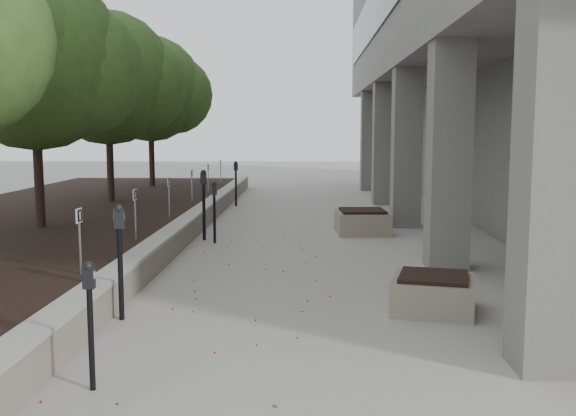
# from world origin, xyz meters

# --- Properties ---
(ground) EXTENTS (90.00, 90.00, 0.00)m
(ground) POSITION_xyz_m (0.00, 0.00, 0.00)
(ground) COLOR #9D9890
(ground) RESTS_ON ground
(retaining_wall) EXTENTS (0.39, 26.00, 0.50)m
(retaining_wall) POSITION_xyz_m (-1.82, 9.00, 0.25)
(retaining_wall) COLOR gray
(retaining_wall) RESTS_ON ground
(planting_bed) EXTENTS (7.00, 26.00, 0.40)m
(planting_bed) POSITION_xyz_m (-5.50, 9.00, 0.20)
(planting_bed) COLOR black
(planting_bed) RESTS_ON ground
(crabapple_tree_3) EXTENTS (4.60, 4.00, 5.44)m
(crabapple_tree_3) POSITION_xyz_m (-4.80, 8.00, 3.12)
(crabapple_tree_3) COLOR #2F521F
(crabapple_tree_3) RESTS_ON planting_bed
(crabapple_tree_4) EXTENTS (4.60, 4.00, 5.44)m
(crabapple_tree_4) POSITION_xyz_m (-4.80, 13.00, 3.12)
(crabapple_tree_4) COLOR #2F521F
(crabapple_tree_4) RESTS_ON planting_bed
(crabapple_tree_5) EXTENTS (4.60, 4.00, 5.44)m
(crabapple_tree_5) POSITION_xyz_m (-4.80, 18.00, 3.12)
(crabapple_tree_5) COLOR #2F521F
(crabapple_tree_5) RESTS_ON planting_bed
(parking_sign_3) EXTENTS (0.04, 0.22, 0.96)m
(parking_sign_3) POSITION_xyz_m (-2.35, 3.50, 0.88)
(parking_sign_3) COLOR black
(parking_sign_3) RESTS_ON planting_bed
(parking_sign_4) EXTENTS (0.04, 0.22, 0.96)m
(parking_sign_4) POSITION_xyz_m (-2.35, 6.50, 0.88)
(parking_sign_4) COLOR black
(parking_sign_4) RESTS_ON planting_bed
(parking_sign_5) EXTENTS (0.04, 0.22, 0.96)m
(parking_sign_5) POSITION_xyz_m (-2.35, 9.50, 0.88)
(parking_sign_5) COLOR black
(parking_sign_5) RESTS_ON planting_bed
(parking_sign_6) EXTENTS (0.04, 0.22, 0.96)m
(parking_sign_6) POSITION_xyz_m (-2.35, 12.50, 0.88)
(parking_sign_6) COLOR black
(parking_sign_6) RESTS_ON planting_bed
(parking_sign_7) EXTENTS (0.04, 0.22, 0.96)m
(parking_sign_7) POSITION_xyz_m (-2.35, 15.50, 0.88)
(parking_sign_7) COLOR black
(parking_sign_7) RESTS_ON planting_bed
(parking_sign_8) EXTENTS (0.04, 0.22, 0.96)m
(parking_sign_8) POSITION_xyz_m (-2.35, 18.50, 0.88)
(parking_sign_8) COLOR black
(parking_sign_8) RESTS_ON planting_bed
(parking_meter_1) EXTENTS (0.12, 0.09, 1.25)m
(parking_meter_1) POSITION_xyz_m (-1.13, 0.31, 0.63)
(parking_meter_1) COLOR black
(parking_meter_1) RESTS_ON ground
(parking_meter_2) EXTENTS (0.18, 0.15, 1.52)m
(parking_meter_2) POSITION_xyz_m (-1.51, 2.60, 0.76)
(parking_meter_2) COLOR black
(parking_meter_2) RESTS_ON ground
(parking_meter_3) EXTENTS (0.15, 0.12, 1.35)m
(parking_meter_3) POSITION_xyz_m (-1.12, 8.35, 0.68)
(parking_meter_3) COLOR black
(parking_meter_3) RESTS_ON ground
(parking_meter_4) EXTENTS (0.17, 0.13, 1.58)m
(parking_meter_4) POSITION_xyz_m (-1.41, 8.75, 0.79)
(parking_meter_4) COLOR black
(parking_meter_4) RESTS_ON ground
(parking_meter_5) EXTENTS (0.17, 0.14, 1.46)m
(parking_meter_5) POSITION_xyz_m (-1.42, 15.27, 0.73)
(parking_meter_5) COLOR black
(parking_meter_5) RESTS_ON ground
(planter_front) EXTENTS (1.31, 1.31, 0.51)m
(planter_front) POSITION_xyz_m (2.64, 3.15, 0.25)
(planter_front) COLOR gray
(planter_front) RESTS_ON ground
(planter_back) EXTENTS (1.31, 1.31, 0.57)m
(planter_back) POSITION_xyz_m (2.22, 9.84, 0.29)
(planter_back) COLOR gray
(planter_back) RESTS_ON ground
(berry_scatter) EXTENTS (3.30, 14.10, 0.02)m
(berry_scatter) POSITION_xyz_m (-0.10, 5.00, 0.01)
(berry_scatter) COLOR #930A0B
(berry_scatter) RESTS_ON ground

